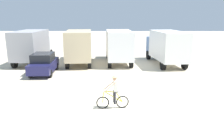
{
  "coord_description": "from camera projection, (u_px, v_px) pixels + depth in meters",
  "views": [
    {
      "loc": [
        0.22,
        -11.77,
        4.81
      ],
      "look_at": [
        0.07,
        3.51,
        1.1
      ],
      "focal_mm": 36.09,
      "sensor_mm": 36.0,
      "label": 1
    }
  ],
  "objects": [
    {
      "name": "box_truck_avon_van",
      "position": [
        119.0,
        45.0,
        23.02
      ],
      "size": [
        2.78,
        6.88,
        3.35
      ],
      "color": "white",
      "rests_on": "ground"
    },
    {
      "name": "cyclist_orange_shirt",
      "position": [
        114.0,
        93.0,
        11.79
      ],
      "size": [
        1.73,
        0.52,
        1.82
      ],
      "color": "black",
      "rests_on": "ground"
    },
    {
      "name": "sedan_parked",
      "position": [
        44.0,
        63.0,
        18.93
      ],
      "size": [
        2.0,
        4.3,
        1.76
      ],
      "color": "#1E1E4C",
      "rests_on": "ground"
    },
    {
      "name": "box_truck_tan_camper",
      "position": [
        79.0,
        45.0,
        22.76
      ],
      "size": [
        2.98,
        6.94,
        3.35
      ],
      "color": "#CCB78E",
      "rests_on": "ground"
    },
    {
      "name": "ground_plane",
      "position": [
        110.0,
        104.0,
        12.58
      ],
      "size": [
        120.0,
        120.0,
        0.0
      ],
      "primitive_type": "plane",
      "color": "beige"
    },
    {
      "name": "box_truck_grey_hauler",
      "position": [
        32.0,
        45.0,
        22.97
      ],
      "size": [
        2.44,
        6.77,
        3.35
      ],
      "color": "#9E9EA3",
      "rests_on": "ground"
    },
    {
      "name": "box_truck_white_box",
      "position": [
        166.0,
        46.0,
        22.35
      ],
      "size": [
        3.13,
        6.98,
        3.35
      ],
      "color": "white",
      "rests_on": "ground"
    }
  ]
}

